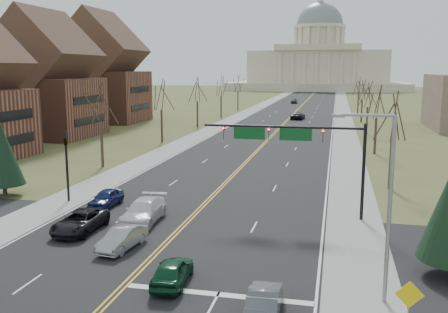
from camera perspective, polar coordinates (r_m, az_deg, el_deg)
The scene contains 35 objects.
ground at distance 28.09m, azimuth -10.44°, elevation -13.43°, with size 600.00×600.00×0.00m, color #4D5329.
road at distance 134.47m, azimuth 8.28°, elevation 5.19°, with size 20.00×380.00×0.01m, color black.
cross_road at distance 33.29m, azimuth -6.34°, elevation -9.51°, with size 120.00×14.00×0.01m, color black.
sidewalk_left at distance 135.93m, azimuth 3.21°, elevation 5.33°, with size 4.00×380.00×0.03m, color gray.
sidewalk_right at distance 134.08m, azimuth 13.42°, elevation 5.01°, with size 4.00×380.00×0.03m, color gray.
center_line at distance 134.47m, azimuth 8.28°, elevation 5.19°, with size 0.42×380.00×0.01m, color gold.
edge_line_left at distance 135.58m, azimuth 4.13°, elevation 5.31°, with size 0.15×380.00×0.01m, color silver.
edge_line_right at distance 134.07m, azimuth 12.48°, elevation 5.05°, with size 0.15×380.00×0.01m, color silver.
stop_bar at distance 25.76m, azimuth -0.68°, elevation -15.47°, with size 9.50×0.50×0.01m, color silver.
capitol at distance 273.74m, azimuth 10.73°, elevation 10.51°, with size 90.00×60.00×50.00m.
signal_mast at distance 37.61m, azimuth 8.09°, elevation 1.76°, with size 12.12×0.44×7.20m.
signal_left at distance 43.72m, azimuth -17.56°, elevation -0.17°, with size 0.32×0.36×6.00m.
street_light at distance 24.44m, azimuth 17.86°, elevation -4.38°, with size 2.90×0.25×9.07m.
warn_sign at distance 21.82m, azimuth 20.39°, elevation -15.25°, with size 1.13×0.07×2.87m.
tree_r_0 at distance 48.10m, azimuth 18.80°, elevation 4.06°, with size 3.74×3.74×8.50m.
tree_l_0 at distance 57.90m, azimuth -13.96°, elevation 5.61°, with size 3.96×3.96×9.00m.
tree_r_1 at distance 67.95m, azimuth 17.09°, elevation 5.75°, with size 3.74×3.74×8.50m.
tree_l_1 at distance 76.27m, azimuth -7.20°, elevation 6.82°, with size 3.96×3.96×9.00m.
tree_r_2 at distance 87.88m, azimuth 16.15°, elevation 6.67°, with size 3.74×3.74×8.50m.
tree_l_2 at distance 95.30m, azimuth -3.08°, elevation 7.51°, with size 3.96×3.96×9.00m.
tree_r_3 at distance 107.83m, azimuth 15.55°, elevation 7.25°, with size 3.74×3.74×8.50m.
tree_l_3 at distance 114.65m, azimuth -0.34°, elevation 7.95°, with size 3.96×3.96×9.00m.
tree_r_4 at distance 127.79m, azimuth 15.14°, elevation 7.64°, with size 3.74×3.74×8.50m.
tree_l_4 at distance 134.20m, azimuth 1.61°, elevation 8.25°, with size 3.96×3.96×9.00m.
conifer_l at distance 47.71m, azimuth -24.02°, elevation 0.28°, with size 3.64×3.64×6.50m.
bldg_left_mid at distance 87.05m, azimuth -19.67°, elevation 7.76°, with size 15.10×14.28×20.75m.
bldg_left_far at distance 108.96m, azimuth -13.81°, elevation 8.92°, with size 17.10×14.28×23.25m.
car_nb_inner_lead at distance 26.76m, azimuth -5.93°, elevation -12.90°, with size 1.63×4.06×1.38m, color #0D3C23.
car_nb_outer_lead at distance 23.68m, azimuth 4.63°, elevation -16.11°, with size 1.42×4.08×1.35m, color #4F5357.
car_sb_inner_lead at distance 32.05m, azimuth -11.57°, elevation -9.15°, with size 1.43×4.11×1.35m, color #919398.
car_sb_outer_lead at distance 35.97m, azimuth -16.13°, elevation -7.15°, with size 2.37×5.13×1.43m, color black.
car_sb_inner_second at distance 37.11m, azimuth -9.18°, elevation -6.18°, with size 2.29×5.62×1.63m, color silver.
car_sb_outer_second at distance 41.80m, azimuth -13.33°, elevation -4.65°, with size 1.64×4.08×1.39m, color navy.
car_far_nb at distance 111.98m, azimuth 8.43°, elevation 4.63°, with size 2.55×5.53×1.54m, color black.
car_far_sb at distance 163.42m, azimuth 8.02°, elevation 6.32°, with size 1.91×4.74×1.62m, color #414447.
Camera 1 is at (10.41, -23.61, 11.10)m, focal length 40.00 mm.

